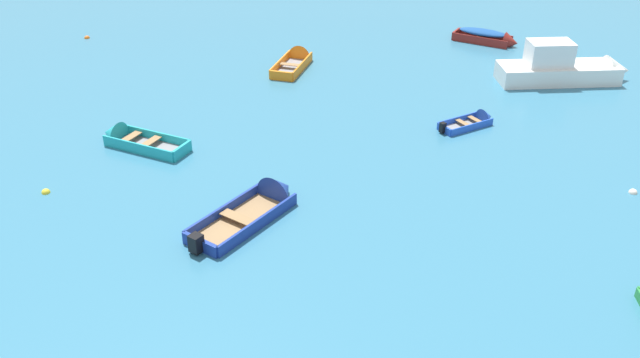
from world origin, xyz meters
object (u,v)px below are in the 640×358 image
(rowboat_orange_midfield_left, at_px, (297,60))
(mooring_buoy_midfield, at_px, (46,193))
(rowboat_deep_blue_center, at_px, (265,202))
(rowboat_turquoise_near_right, at_px, (128,139))
(mooring_buoy_trailing, at_px, (633,193))
(mooring_buoy_between_boats_left, at_px, (87,38))
(motor_launch_white_distant_center, at_px, (567,68))
(rowboat_blue_far_right, at_px, (476,121))
(rowboat_maroon_midfield_right, at_px, (492,38))

(rowboat_orange_midfield_left, relative_size, mooring_buoy_midfield, 12.69)
(rowboat_deep_blue_center, xyz_separation_m, rowboat_turquoise_near_right, (-5.90, 5.07, 0.01))
(mooring_buoy_trailing, bearing_deg, rowboat_deep_blue_center, -176.67)
(rowboat_deep_blue_center, height_order, mooring_buoy_between_boats_left, rowboat_deep_blue_center)
(rowboat_turquoise_near_right, height_order, mooring_buoy_trailing, rowboat_turquoise_near_right)
(motor_launch_white_distant_center, relative_size, rowboat_turquoise_near_right, 1.64)
(rowboat_turquoise_near_right, bearing_deg, motor_launch_white_distant_center, 18.16)
(rowboat_blue_far_right, relative_size, mooring_buoy_between_boats_left, 8.67)
(motor_launch_white_distant_center, bearing_deg, mooring_buoy_midfield, -154.58)
(mooring_buoy_midfield, bearing_deg, mooring_buoy_trailing, -0.87)
(rowboat_turquoise_near_right, height_order, mooring_buoy_midfield, rowboat_turquoise_near_right)
(rowboat_blue_far_right, relative_size, rowboat_deep_blue_center, 0.61)
(rowboat_orange_midfield_left, bearing_deg, rowboat_blue_far_right, -44.27)
(rowboat_deep_blue_center, bearing_deg, motor_launch_white_distant_center, 39.19)
(rowboat_deep_blue_center, height_order, mooring_buoy_trailing, rowboat_deep_blue_center)
(rowboat_turquoise_near_right, bearing_deg, mooring_buoy_trailing, -12.63)
(rowboat_blue_far_right, bearing_deg, mooring_buoy_between_boats_left, 149.04)
(rowboat_blue_far_right, xyz_separation_m, mooring_buoy_trailing, (4.43, -5.98, -0.15))
(rowboat_blue_far_right, height_order, rowboat_turquoise_near_right, rowboat_turquoise_near_right)
(mooring_buoy_trailing, relative_size, mooring_buoy_between_boats_left, 0.96)
(motor_launch_white_distant_center, relative_size, mooring_buoy_between_boats_left, 20.90)
(rowboat_maroon_midfield_right, bearing_deg, mooring_buoy_trailing, -85.87)
(rowboat_turquoise_near_right, distance_m, mooring_buoy_midfield, 4.50)
(mooring_buoy_midfield, bearing_deg, rowboat_orange_midfield_left, 56.39)
(motor_launch_white_distant_center, distance_m, rowboat_deep_blue_center, 18.56)
(mooring_buoy_trailing, distance_m, mooring_buoy_midfield, 21.27)
(rowboat_orange_midfield_left, xyz_separation_m, mooring_buoy_between_boats_left, (-12.42, 4.48, -0.21))
(motor_launch_white_distant_center, height_order, mooring_buoy_midfield, motor_launch_white_distant_center)
(rowboat_maroon_midfield_right, xyz_separation_m, mooring_buoy_midfield, (-20.05, -16.54, -0.35))
(mooring_buoy_trailing, bearing_deg, mooring_buoy_between_boats_left, 143.73)
(rowboat_maroon_midfield_right, height_order, rowboat_deep_blue_center, rowboat_deep_blue_center)
(rowboat_blue_far_right, relative_size, motor_launch_white_distant_center, 0.41)
(rowboat_maroon_midfield_right, relative_size, mooring_buoy_trailing, 12.21)
(rowboat_blue_far_right, height_order, rowboat_deep_blue_center, rowboat_deep_blue_center)
(motor_launch_white_distant_center, relative_size, mooring_buoy_midfield, 21.37)
(rowboat_orange_midfield_left, distance_m, rowboat_maroon_midfield_right, 11.59)
(rowboat_blue_far_right, xyz_separation_m, rowboat_orange_midfield_left, (-7.93, 7.73, 0.06))
(rowboat_orange_midfield_left, distance_m, mooring_buoy_trailing, 18.46)
(mooring_buoy_trailing, height_order, mooring_buoy_between_boats_left, mooring_buoy_between_boats_left)
(mooring_buoy_between_boats_left, distance_m, mooring_buoy_midfield, 18.21)
(mooring_buoy_trailing, bearing_deg, rowboat_turquoise_near_right, 167.37)
(rowboat_orange_midfield_left, bearing_deg, mooring_buoy_trailing, -47.95)
(rowboat_maroon_midfield_right, relative_size, rowboat_deep_blue_center, 0.82)
(motor_launch_white_distant_center, height_order, rowboat_turquoise_near_right, motor_launch_white_distant_center)
(rowboat_orange_midfield_left, bearing_deg, rowboat_deep_blue_center, -93.60)
(motor_launch_white_distant_center, bearing_deg, rowboat_orange_midfield_left, 168.41)
(mooring_buoy_trailing, height_order, mooring_buoy_midfield, mooring_buoy_midfield)
(rowboat_orange_midfield_left, relative_size, rowboat_maroon_midfield_right, 1.06)
(rowboat_deep_blue_center, height_order, mooring_buoy_midfield, rowboat_deep_blue_center)
(rowboat_turquoise_near_right, bearing_deg, mooring_buoy_midfield, -117.73)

